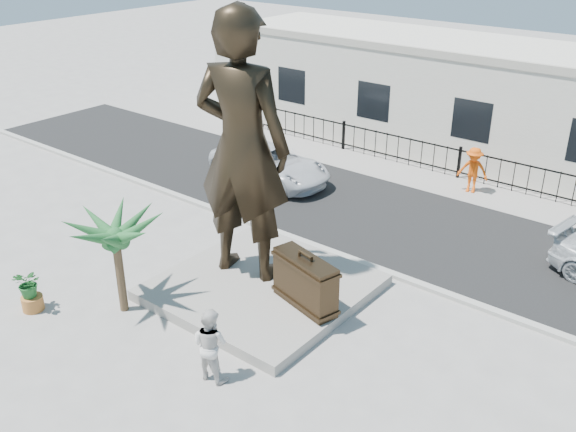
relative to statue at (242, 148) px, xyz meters
The scene contains 15 objects.
ground 4.55m from the statue, 52.59° to the right, with size 100.00×100.00×0.00m, color #9E9991.
street 7.53m from the statue, 77.92° to the left, with size 40.00×7.00×0.01m, color black.
curb 4.98m from the statue, 64.08° to the left, with size 40.00×0.25×0.12m, color #A5A399.
far_sidewalk 11.08m from the statue, 82.57° to the left, with size 40.00×2.50×0.02m, color #9E9991.
plinth 3.93m from the statue, 16.53° to the right, with size 5.20×5.20×0.30m, color gray.
fence 11.63m from the statue, 83.10° to the left, with size 22.00×0.10×1.20m, color black.
building 15.41m from the statue, 84.99° to the left, with size 28.00×7.00×4.40m, color silver.
statue is the anchor object (origin of this frame).
suitcase 3.87m from the statue, ahead, with size 1.95×0.62×1.38m, color #2F2214.
tourist 5.33m from the statue, 58.21° to the right, with size 0.87×0.68×1.79m, color silver.
car_white 8.16m from the statue, 124.86° to the left, with size 2.32×5.02×1.40m, color silver.
worker 10.73m from the statue, 76.79° to the left, with size 1.13×0.65×1.74m, color #EB530C.
palm_tree 5.32m from the statue, 114.48° to the right, with size 1.80×1.80×3.20m, color #1E5426, non-canonical shape.
planter 6.91m from the statue, 125.33° to the right, with size 0.56×0.56×0.40m, color #B36A2F.
shrub 6.60m from the statue, 125.33° to the right, with size 0.72×0.63×0.80m, color #1D5A24.
Camera 1 is at (9.57, -9.94, 9.53)m, focal length 40.00 mm.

